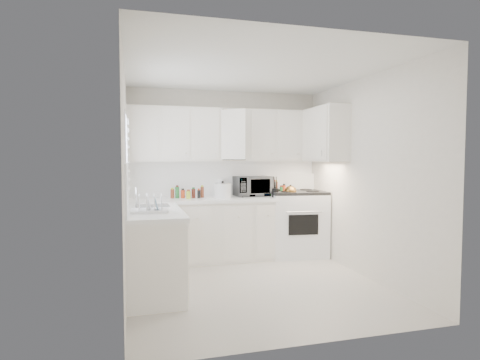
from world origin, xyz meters
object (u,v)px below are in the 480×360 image
object	(u,v)px
microwave	(252,184)
utensil_crock	(275,187)
dish_rack	(150,202)
tea_kettle	(290,191)
rice_cooker	(223,189)
stove	(297,214)

from	to	relation	value
microwave	utensil_crock	xyz separation A→B (m)	(0.28, -0.30, -0.03)
microwave	dish_rack	distance (m)	2.23
utensil_crock	dish_rack	xyz separation A→B (m)	(-1.93, -1.21, -0.05)
dish_rack	tea_kettle	bearing A→B (deg)	30.60
microwave	rice_cooker	distance (m)	0.54
tea_kettle	utensil_crock	distance (m)	0.25
stove	tea_kettle	xyz separation A→B (m)	(-0.18, -0.16, 0.39)
stove	dish_rack	distance (m)	2.72
dish_rack	stove	bearing A→B (deg)	31.77
microwave	utensil_crock	size ratio (longest dim) A/B	1.73
stove	rice_cooker	distance (m)	1.27
rice_cooker	dish_rack	xyz separation A→B (m)	(-1.14, -1.35, -0.01)
utensil_crock	tea_kettle	bearing A→B (deg)	-9.76
tea_kettle	dish_rack	xyz separation A→B (m)	(-2.16, -1.17, 0.01)
rice_cooker	utensil_crock	distance (m)	0.81
microwave	dish_rack	size ratio (longest dim) A/B	1.40
stove	dish_rack	xyz separation A→B (m)	(-2.34, -1.33, 0.40)
tea_kettle	microwave	distance (m)	0.62
microwave	rice_cooker	bearing A→B (deg)	-169.55
microwave	rice_cooker	world-z (taller)	microwave
tea_kettle	dish_rack	distance (m)	2.45
utensil_crock	microwave	bearing A→B (deg)	132.72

